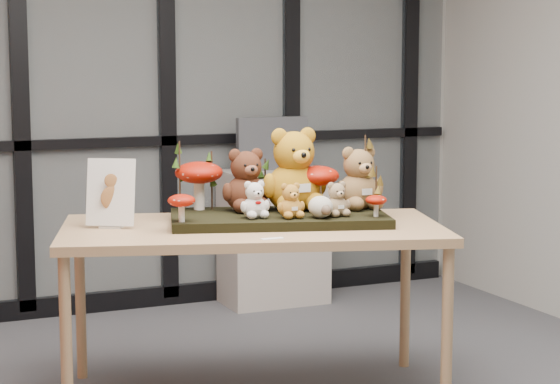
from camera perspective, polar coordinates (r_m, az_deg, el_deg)
name	(u,v)px	position (r m, az deg, el deg)	size (l,w,h in m)	color
room_shell	(249,28)	(3.89, -1.76, 9.22)	(5.00, 5.00, 5.00)	#ABA9A1
glass_partition	(95,82)	(6.25, -10.34, 6.09)	(4.90, 0.06, 2.78)	#2D383F
display_table	(252,240)	(4.62, -1.56, -2.70)	(1.90, 1.33, 0.81)	tan
diorama_tray	(279,218)	(4.69, -0.06, -1.49)	(0.99, 0.50, 0.04)	black
bear_pooh_yellow	(293,165)	(4.77, 0.76, 1.53)	(0.33, 0.30, 0.43)	#AF7714
bear_brown_medium	(246,176)	(4.76, -1.93, 0.88)	(0.25, 0.22, 0.32)	#4B2415
bear_tan_back	(359,174)	(4.84, 4.44, 0.99)	(0.25, 0.23, 0.33)	olive
bear_small_yellow	(290,199)	(4.55, 0.59, -0.38)	(0.13, 0.12, 0.17)	#BA7C28
bear_white_bow	(254,197)	(4.55, -1.45, -0.31)	(0.14, 0.13, 0.18)	white
bear_beige_small	(337,197)	(4.61, 3.21, -0.29)	(0.13, 0.12, 0.17)	#947955
plush_cream_hedgehog	(321,206)	(4.55, 2.30, -0.78)	(0.08, 0.08, 0.11)	beige
mushroom_back_left	(199,183)	(4.81, -4.58, 0.50)	(0.23, 0.23, 0.25)	#911104
mushroom_back_right	(317,185)	(4.80, 2.10, 0.37)	(0.21, 0.21, 0.23)	#911104
mushroom_front_left	(182,207)	(4.46, -5.56, -0.82)	(0.12, 0.12, 0.14)	#911104
mushroom_front_right	(376,205)	(4.61, 5.43, -0.72)	(0.10, 0.10, 0.11)	#911104
sprig_green_far_left	(180,176)	(4.76, -5.66, 0.88)	(0.05, 0.05, 0.33)	black
sprig_green_mid_left	(212,180)	(4.82, -3.86, 0.67)	(0.05, 0.05, 0.28)	black
sprig_dry_far_right	(365,172)	(4.83, 4.81, 1.12)	(0.05, 0.05, 0.35)	brown
sprig_dry_mid_right	(376,189)	(4.72, 5.43, 0.15)	(0.05, 0.05, 0.22)	brown
sprig_green_centre	(265,183)	(4.85, -0.84, 0.50)	(0.05, 0.05, 0.24)	black
sign_holder	(111,195)	(4.60, -9.50, -0.20)	(0.22, 0.17, 0.31)	silver
label_card	(272,239)	(4.28, -0.43, -2.64)	(0.10, 0.03, 0.00)	white
cabinet	(274,237)	(6.47, -0.36, -2.54)	(0.64, 0.37, 0.86)	#B0A69D
monitor	(272,144)	(6.41, -0.43, 2.74)	(0.47, 0.05, 0.34)	#4B4D53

